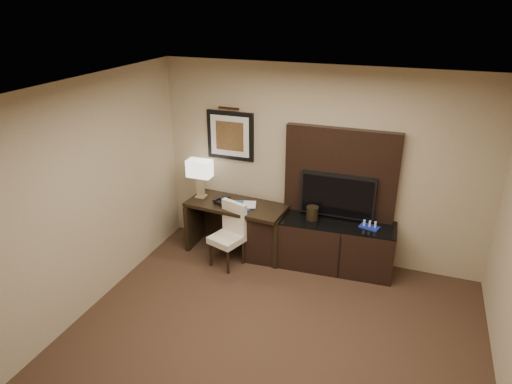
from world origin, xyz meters
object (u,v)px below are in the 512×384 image
at_px(desk_chair, 227,239).
at_px(minibar_tray, 370,225).
at_px(table_lamp, 200,179).
at_px(credenza, 318,242).
at_px(desk, 237,228).
at_px(desk_phone, 222,201).
at_px(tv, 338,196).
at_px(ice_bucket, 312,213).

height_order(desk_chair, minibar_tray, desk_chair).
relative_size(desk_chair, table_lamp, 1.48).
height_order(credenza, table_lamp, table_lamp).
bearing_deg(credenza, minibar_tray, -3.52).
relative_size(desk, desk_phone, 7.57).
relative_size(tv, minibar_tray, 4.08).
bearing_deg(desk_chair, tv, 41.74).
distance_m(desk_chair, ice_bucket, 1.22).
xyz_separation_m(desk, desk_phone, (-0.19, -0.06, 0.43)).
xyz_separation_m(desk_chair, table_lamp, (-0.60, 0.46, 0.62)).
bearing_deg(tv, desk_phone, -171.16).
bearing_deg(tv, minibar_tray, -16.86).
height_order(desk_chair, table_lamp, table_lamp).
bearing_deg(desk, credenza, 6.87).
height_order(tv, ice_bucket, tv).
bearing_deg(desk, desk_chair, -82.78).
relative_size(desk, table_lamp, 2.53).
bearing_deg(tv, table_lamp, -176.05).
relative_size(credenza, desk_phone, 10.78).
height_order(desk_phone, minibar_tray, desk_phone).
xyz_separation_m(desk, desk_chair, (0.02, -0.41, 0.03)).
height_order(tv, table_lamp, tv).
bearing_deg(desk_chair, minibar_tray, 32.09).
height_order(desk, minibar_tray, minibar_tray).
relative_size(ice_bucket, minibar_tray, 0.75).
distance_m(desk, desk_chair, 0.41).
bearing_deg(table_lamp, credenza, -0.12).
distance_m(credenza, table_lamp, 1.91).
bearing_deg(desk_chair, table_lamp, 160.57).
xyz_separation_m(ice_bucket, minibar_tray, (0.76, 0.01, -0.05)).
height_order(credenza, minibar_tray, minibar_tray).
relative_size(desk_phone, ice_bucket, 1.02).
distance_m(tv, table_lamp, 1.98).
bearing_deg(credenza, ice_bucket, -174.55).
bearing_deg(minibar_tray, desk, -178.53).
bearing_deg(ice_bucket, tv, 27.88).
xyz_separation_m(credenza, minibar_tray, (0.66, -0.00, 0.39)).
distance_m(credenza, ice_bucket, 0.45).
xyz_separation_m(table_lamp, desk_phone, (0.39, -0.11, -0.23)).
bearing_deg(minibar_tray, desk_phone, -177.11).
bearing_deg(desk, ice_bucket, 6.24).
bearing_deg(ice_bucket, desk, -178.25).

